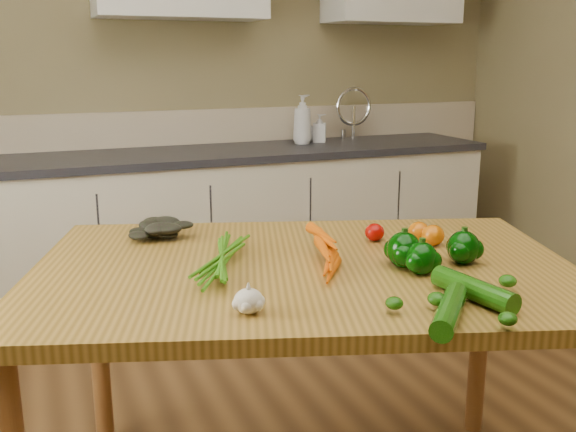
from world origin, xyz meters
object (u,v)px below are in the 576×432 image
Objects in this scene: pepper_c at (421,258)px; zucchini_a at (474,290)px; pepper_b at (463,247)px; zucchini_b at (449,311)px; tomato_a at (375,232)px; soap_bottle_b at (319,128)px; soap_bottle_a at (302,119)px; soap_bottle_c at (306,129)px; garlic_bulb at (249,301)px; tomato_c at (433,235)px; carrot_bunch at (292,253)px; pepper_a at (404,250)px; tomato_b at (419,231)px; leafy_greens at (161,221)px; table at (304,294)px.

zucchini_a is (0.01, -0.22, -0.02)m from pepper_c.
pepper_c reaches higher than zucchini_a.
zucchini_b is (-0.29, -0.34, -0.02)m from pepper_b.
tomato_a is 0.26× the size of zucchini_a.
pepper_b is at bearing -165.70° from soap_bottle_b.
soap_bottle_a reaches higher than pepper_c.
tomato_a is at bearing -117.01° from soap_bottle_c.
pepper_b reaches higher than pepper_c.
tomato_c reaches higher than garlic_bulb.
pepper_a is at bearing -5.27° from carrot_bunch.
tomato_a is (0.57, 0.42, -0.00)m from garlic_bulb.
soap_bottle_a is 2.07m from carrot_bunch.
pepper_c is at bearing -130.55° from tomato_c.
pepper_c is 1.41× the size of tomato_a.
tomato_b is (0.01, 0.25, -0.02)m from pepper_b.
zucchini_b is at bearing -63.84° from leafy_greens.
soap_bottle_a is at bearing 74.40° from zucchini_b.
zucchini_b is (0.40, -0.21, -0.00)m from garlic_bulb.
pepper_a is 0.25m from tomato_c.
table is 10.50× the size of soap_bottle_b.
zucchini_a is at bearing -13.61° from garlic_bulb.
tomato_c reaches higher than table.
soap_bottle_a is 2.91× the size of pepper_a.
soap_bottle_b is 1.89m from tomato_a.
soap_bottle_b is at bearing 72.50° from pepper_c.
tomato_a reaches higher than table.
garlic_bulb is at bearing -110.26° from carrot_bunch.
zucchini_a is (-0.18, -0.43, -0.01)m from tomato_c.
pepper_a reaches higher than zucchini_b.
soap_bottle_c is 2.19× the size of tomato_b.
soap_bottle_c is at bearing 76.01° from zucchini_a.
table is at bearing 123.10° from zucchini_a.
pepper_a is at bearing 93.46° from zucchini_a.
garlic_bulb is 0.97× the size of tomato_c.
carrot_bunch is 0.49m from pepper_b.
tomato_b is at bearing -21.01° from tomato_a.
tomato_b is at bearing 57.89° from pepper_c.
soap_bottle_c is 2.17m from pepper_b.
garlic_bulb is (-0.23, -0.29, -0.01)m from carrot_bunch.
leafy_greens reaches higher than pepper_b.
tomato_b is (-0.42, -1.88, -0.12)m from soap_bottle_c.
pepper_a is at bearing -143.70° from tomato_c.
pepper_a reaches higher than carrot_bunch.
pepper_b is (-0.43, -2.12, -0.10)m from soap_bottle_c.
pepper_c is at bearing -18.80° from table.
soap_bottle_a reaches higher than zucchini_b.
leafy_greens reaches higher than pepper_a.
pepper_b is 1.50× the size of tomato_a.
soap_bottle_a reaches higher than zucchini_a.
pepper_a reaches higher than garlic_bulb.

